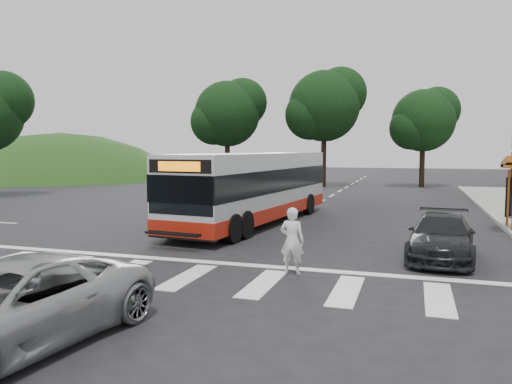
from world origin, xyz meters
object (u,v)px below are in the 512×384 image
at_px(transit_bus, 255,188).
at_px(pedestrian, 292,241).
at_px(dark_sedan, 441,236).
at_px(silver_suv_south, 9,306).

relative_size(transit_bus, pedestrian, 6.76).
relative_size(dark_sedan, silver_suv_south, 0.88).
relative_size(transit_bus, dark_sedan, 2.63).
height_order(pedestrian, silver_suv_south, pedestrian).
bearing_deg(dark_sedan, transit_bus, 150.97).
height_order(transit_bus, silver_suv_south, transit_bus).
xyz_separation_m(pedestrian, silver_suv_south, (-3.21, -6.14, -0.16)).
xyz_separation_m(transit_bus, silver_suv_south, (0.39, -14.19, -0.81)).
height_order(dark_sedan, silver_suv_south, silver_suv_south).
bearing_deg(pedestrian, dark_sedan, -137.68).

